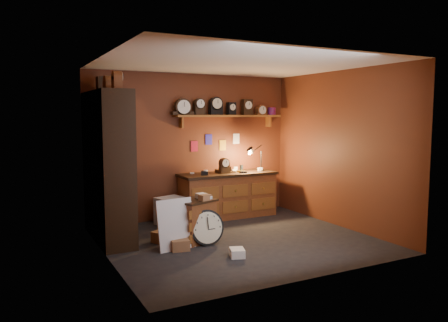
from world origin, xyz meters
TOP-DOWN VIEW (x-y plane):
  - floor at (0.00, 0.00)m, footprint 4.00×4.00m
  - room_shell at (0.04, 0.11)m, footprint 4.02×3.62m
  - shelving_unit at (-1.79, 0.98)m, footprint 0.47×1.60m
  - workbench at (0.59, 1.47)m, footprint 1.88×0.66m
  - low_cabinet at (-0.63, 0.25)m, footprint 0.71×0.66m
  - big_round_clock at (-0.54, 0.00)m, footprint 0.53×0.17m
  - white_panel at (-1.03, 0.02)m, footprint 0.58×0.22m
  - mini_fridge at (-0.58, 1.39)m, footprint 0.57×0.59m
  - floor_box_a at (-0.99, -0.06)m, footprint 0.29×0.26m
  - floor_box_b at (-0.41, -0.70)m, footprint 0.25×0.28m
  - floor_box_c at (-1.11, 0.46)m, footprint 0.29×0.28m

SIDE VIEW (x-z plane):
  - floor at x=0.00m, z-range 0.00..0.00m
  - white_panel at x=-1.03m, z-range -0.37..0.37m
  - floor_box_b at x=-0.41m, z-range 0.00..0.11m
  - floor_box_a at x=-0.99m, z-range 0.00..0.16m
  - floor_box_c at x=-1.11m, z-range 0.00..0.17m
  - mini_fridge at x=-0.58m, z-range 0.00..0.48m
  - big_round_clock at x=-0.54m, z-range -0.01..0.53m
  - low_cabinet at x=-0.63m, z-range -0.01..0.73m
  - workbench at x=0.59m, z-range -0.21..1.15m
  - shelving_unit at x=-1.79m, z-range -0.03..2.54m
  - room_shell at x=0.04m, z-range 0.37..3.08m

